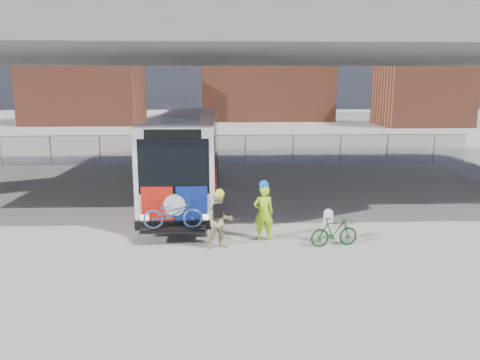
{
  "coord_description": "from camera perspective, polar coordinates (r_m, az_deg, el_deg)",
  "views": [
    {
      "loc": [
        -0.49,
        -16.96,
        4.83
      ],
      "look_at": [
        0.15,
        -0.98,
        1.6
      ],
      "focal_mm": 35.0,
      "sensor_mm": 36.0,
      "label": 1
    }
  ],
  "objects": [
    {
      "name": "ground",
      "position": [
        17.64,
        -0.61,
        -4.47
      ],
      "size": [
        160.0,
        160.0,
        0.0
      ],
      "primitive_type": "plane",
      "color": "#9E9991",
      "rests_on": "ground"
    },
    {
      "name": "cyclist_hivis",
      "position": [
        14.82,
        2.89,
        -3.83
      ],
      "size": [
        0.7,
        0.51,
        1.94
      ],
      "rotation": [
        0.0,
        0.0,
        3.29
      ],
      "color": "#A7ED19",
      "rests_on": "ground"
    },
    {
      "name": "bus",
      "position": [
        20.79,
        -6.45,
        3.82
      ],
      "size": [
        2.67,
        12.93,
        3.69
      ],
      "color": "silver",
      "rests_on": "ground"
    },
    {
      "name": "overpass",
      "position": [
        21.03,
        -0.99,
        16.09
      ],
      "size": [
        40.0,
        16.0,
        7.95
      ],
      "color": "#605E59",
      "rests_on": "ground"
    },
    {
      "name": "brick_buildings",
      "position": [
        65.21,
        -0.79,
        11.94
      ],
      "size": [
        54.0,
        22.0,
        12.0
      ],
      "color": "brown",
      "rests_on": "ground"
    },
    {
      "name": "smokestack",
      "position": [
        73.8,
        9.48,
        17.24
      ],
      "size": [
        2.2,
        2.2,
        25.0
      ],
      "primitive_type": "cylinder",
      "color": "brown",
      "rests_on": "ground"
    },
    {
      "name": "bollard",
      "position": [
        14.81,
        10.67,
        -5.41
      ],
      "size": [
        0.29,
        0.29,
        1.11
      ],
      "color": "beige",
      "rests_on": "ground"
    },
    {
      "name": "cyclist_tan",
      "position": [
        14.04,
        -2.49,
        -4.98
      ],
      "size": [
        0.96,
        0.84,
        1.84
      ],
      "rotation": [
        0.0,
        0.0,
        0.29
      ],
      "color": "tan",
      "rests_on": "ground"
    },
    {
      "name": "chainlink_fence",
      "position": [
        29.16,
        -1.31,
        4.71
      ],
      "size": [
        30.0,
        0.06,
        30.0
      ],
      "color": "gray",
      "rests_on": "ground"
    },
    {
      "name": "bike_parked",
      "position": [
        14.62,
        11.41,
        -6.25
      ],
      "size": [
        1.55,
        0.66,
        0.9
      ],
      "primitive_type": "imported",
      "rotation": [
        0.0,
        0.0,
        1.73
      ],
      "color": "#164518",
      "rests_on": "ground"
    }
  ]
}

